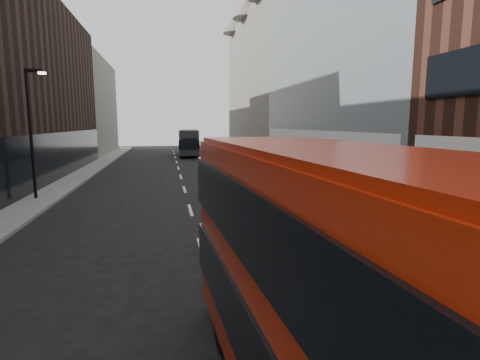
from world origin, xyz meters
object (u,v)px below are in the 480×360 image
car_a (253,191)px  car_b (230,182)px  grey_bus (189,142)px  red_bus (367,316)px  car_c (222,164)px  street_lamp (32,125)px

car_a → car_b: (-0.67, 3.37, 0.03)m
grey_bus → car_a: grey_bus is taller
red_bus → grey_bus: 47.40m
grey_bus → car_a: size_ratio=2.56×
red_bus → car_c: bearing=81.6°
street_lamp → grey_bus: size_ratio=0.65×
street_lamp → car_a: street_lamp is taller
red_bus → car_c: 30.03m
grey_bus → car_c: bearing=-80.5°
street_lamp → car_c: 16.71m
car_c → street_lamp: bearing=-133.9°
car_b → car_c: car_b is taller
red_bus → car_a: red_bus is taller
car_c → grey_bus: bearing=99.9°
car_a → red_bus: bearing=-91.1°
car_c → car_a: bearing=-88.3°
grey_bus → car_a: 31.98m
street_lamp → car_b: (10.87, 0.00, -3.43)m
street_lamp → car_c: size_ratio=1.49×
grey_bus → car_c: grey_bus is taller
grey_bus → car_c: size_ratio=2.30×
red_bus → grey_bus: size_ratio=0.91×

